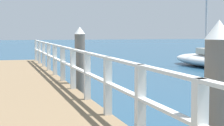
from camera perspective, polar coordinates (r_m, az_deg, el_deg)
name	(u,v)px	position (r m, az deg, el deg)	size (l,w,h in m)	color
pier_deck	(24,98)	(9.75, -12.46, -4.92)	(2.54, 20.64, 0.36)	#846B4C
pier_railing	(73,64)	(9.80, -5.60, -0.13)	(0.12, 19.16, 0.99)	silver
dock_piling_near	(217,111)	(4.26, 14.86, -6.66)	(0.29, 0.29, 1.89)	#6B6056
dock_piling_far	(80,61)	(10.87, -4.61, 0.27)	(0.29, 0.29, 1.89)	#6B6056
boat_0	(209,59)	(20.21, 13.77, 0.57)	(2.23, 5.61, 7.68)	white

